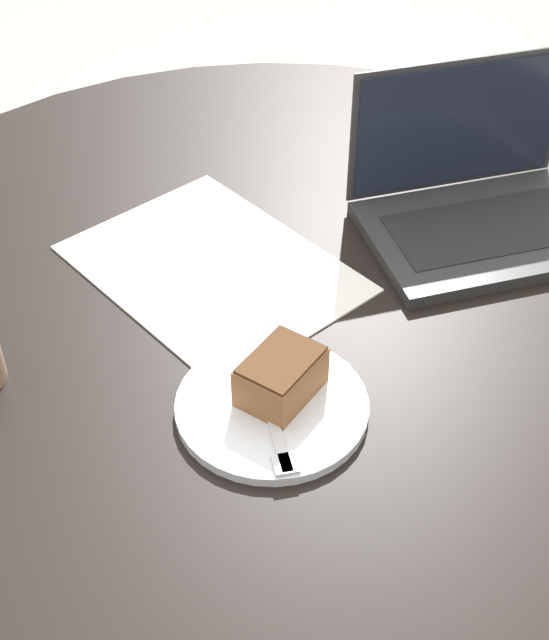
# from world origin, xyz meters

# --- Properties ---
(ground_plane) EXTENTS (12.00, 12.00, 0.00)m
(ground_plane) POSITION_xyz_m (0.00, 0.00, 0.00)
(ground_plane) COLOR #B7AD9E
(dining_table) EXTENTS (1.35, 1.35, 0.78)m
(dining_table) POSITION_xyz_m (0.00, 0.00, 0.67)
(dining_table) COLOR black
(dining_table) RESTS_ON ground_plane
(paper_document) EXTENTS (0.40, 0.31, 0.00)m
(paper_document) POSITION_xyz_m (-0.08, -0.05, 0.78)
(paper_document) COLOR white
(paper_document) RESTS_ON dining_table
(plate) EXTENTS (0.22, 0.22, 0.01)m
(plate) POSITION_xyz_m (0.17, -0.13, 0.78)
(plate) COLOR silver
(plate) RESTS_ON dining_table
(cake_slice) EXTENTS (0.10, 0.11, 0.05)m
(cake_slice) POSITION_xyz_m (0.17, -0.12, 0.82)
(cake_slice) COLOR brown
(cake_slice) RESTS_ON plate
(fork) EXTENTS (0.17, 0.09, 0.00)m
(fork) POSITION_xyz_m (0.21, -0.15, 0.79)
(fork) COLOR silver
(fork) RESTS_ON plate
(laptop) EXTENTS (0.33, 0.39, 0.22)m
(laptop) POSITION_xyz_m (0.05, 0.31, 0.81)
(laptop) COLOR #2D2D2D
(laptop) RESTS_ON dining_table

